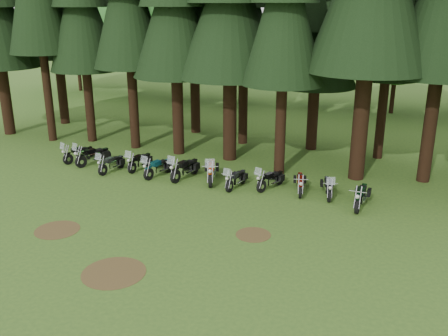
# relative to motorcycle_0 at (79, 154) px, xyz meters

# --- Properties ---
(ground) EXTENTS (120.00, 120.00, 0.00)m
(ground) POSITION_rel_motorcycle_0_xyz_m (7.79, -5.80, -0.44)
(ground) COLOR #365B20
(ground) RESTS_ON ground
(pine_back_4) EXTENTS (4.94, 4.94, 13.78)m
(pine_back_4) POSITION_rel_motorcycle_0_xyz_m (11.83, 7.45, 7.81)
(pine_back_4) COLOR black
(pine_back_4) RESTS_ON ground
(decid_0) EXTENTS (8.00, 7.78, 10.00)m
(decid_0) POSITION_rel_motorcycle_0_xyz_m (-14.31, 19.46, 5.46)
(decid_0) COLOR black
(decid_0) RESTS_ON ground
(decid_1) EXTENTS (7.91, 7.69, 9.88)m
(decid_1) POSITION_rel_motorcycle_0_xyz_m (-8.20, 19.96, 5.39)
(decid_1) COLOR black
(decid_1) RESTS_ON ground
(decid_2) EXTENTS (6.72, 6.53, 8.40)m
(decid_2) POSITION_rel_motorcycle_0_xyz_m (-2.65, 18.98, 4.51)
(decid_2) COLOR black
(decid_2) RESTS_ON ground
(decid_3) EXTENTS (6.12, 5.95, 7.65)m
(decid_3) POSITION_rel_motorcycle_0_xyz_m (3.08, 19.33, 4.07)
(decid_3) COLOR black
(decid_3) RESTS_ON ground
(decid_4) EXTENTS (5.93, 5.76, 7.41)m
(decid_4) POSITION_rel_motorcycle_0_xyz_m (9.37, 20.52, 3.93)
(decid_4) COLOR black
(decid_4) RESTS_ON ground
(decid_5) EXTENTS (8.45, 8.21, 10.56)m
(decid_5) POSITION_rel_motorcycle_0_xyz_m (16.08, 19.91, 5.79)
(decid_5) COLOR black
(decid_5) RESTS_ON ground
(dirt_patch_0) EXTENTS (1.80, 1.80, 0.01)m
(dirt_patch_0) POSITION_rel_motorcycle_0_xyz_m (4.79, -7.80, -0.44)
(dirt_patch_0) COLOR #4C3D1E
(dirt_patch_0) RESTS_ON ground
(dirt_patch_1) EXTENTS (1.40, 1.40, 0.01)m
(dirt_patch_1) POSITION_rel_motorcycle_0_xyz_m (12.29, -5.30, -0.44)
(dirt_patch_1) COLOR #4C3D1E
(dirt_patch_1) RESTS_ON ground
(dirt_patch_2) EXTENTS (2.20, 2.20, 0.01)m
(dirt_patch_2) POSITION_rel_motorcycle_0_xyz_m (8.79, -9.80, -0.44)
(dirt_patch_2) COLOR #4C3D1E
(dirt_patch_2) RESTS_ON ground
(motorcycle_0) EXTENTS (0.95, 2.05, 1.32)m
(motorcycle_0) POSITION_rel_motorcycle_0_xyz_m (0.00, 0.00, 0.00)
(motorcycle_0) COLOR black
(motorcycle_0) RESTS_ON ground
(motorcycle_1) EXTENTS (1.12, 2.25, 1.46)m
(motorcycle_1) POSITION_rel_motorcycle_0_xyz_m (1.10, -0.16, 0.05)
(motorcycle_1) COLOR black
(motorcycle_1) RESTS_ON ground
(motorcycle_2) EXTENTS (0.53, 2.07, 1.30)m
(motorcycle_2) POSITION_rel_motorcycle_0_xyz_m (2.77, -0.86, -0.01)
(motorcycle_2) COLOR black
(motorcycle_2) RESTS_ON ground
(motorcycle_3) EXTENTS (0.48, 2.11, 1.33)m
(motorcycle_3) POSITION_rel_motorcycle_0_xyz_m (4.00, 0.03, 0.00)
(motorcycle_3) COLOR black
(motorcycle_3) RESTS_ON ground
(motorcycle_4) EXTENTS (0.76, 2.18, 1.38)m
(motorcycle_4) POSITION_rel_motorcycle_0_xyz_m (5.45, -0.55, 0.02)
(motorcycle_4) COLOR black
(motorcycle_4) RESTS_ON ground
(motorcycle_5) EXTENTS (0.72, 2.40, 1.51)m
(motorcycle_5) POSITION_rel_motorcycle_0_xyz_m (6.90, -0.35, 0.06)
(motorcycle_5) COLOR black
(motorcycle_5) RESTS_ON ground
(motorcycle_6) EXTENTS (1.15, 2.45, 1.58)m
(motorcycle_6) POSITION_rel_motorcycle_0_xyz_m (8.35, -0.27, 0.09)
(motorcycle_6) COLOR black
(motorcycle_6) RESTS_ON ground
(motorcycle_7) EXTENTS (0.52, 2.04, 1.28)m
(motorcycle_7) POSITION_rel_motorcycle_0_xyz_m (9.84, -0.65, -0.01)
(motorcycle_7) COLOR black
(motorcycle_7) RESTS_ON ground
(motorcycle_8) EXTENTS (0.99, 2.04, 1.32)m
(motorcycle_8) POSITION_rel_motorcycle_0_xyz_m (11.45, -0.14, -0.00)
(motorcycle_8) COLOR black
(motorcycle_8) RESTS_ON ground
(motorcycle_9) EXTENTS (0.65, 2.05, 0.85)m
(motorcycle_9) POSITION_rel_motorcycle_0_xyz_m (12.91, -0.10, -0.01)
(motorcycle_9) COLOR black
(motorcycle_9) RESTS_ON ground
(motorcycle_10) EXTENTS (0.80, 2.06, 1.30)m
(motorcycle_10) POSITION_rel_motorcycle_0_xyz_m (14.25, -0.13, -0.01)
(motorcycle_10) COLOR black
(motorcycle_10) RESTS_ON ground
(motorcycle_11) EXTENTS (0.35, 2.29, 0.93)m
(motorcycle_11) POSITION_rel_motorcycle_0_xyz_m (15.85, -0.84, 0.03)
(motorcycle_11) COLOR black
(motorcycle_11) RESTS_ON ground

